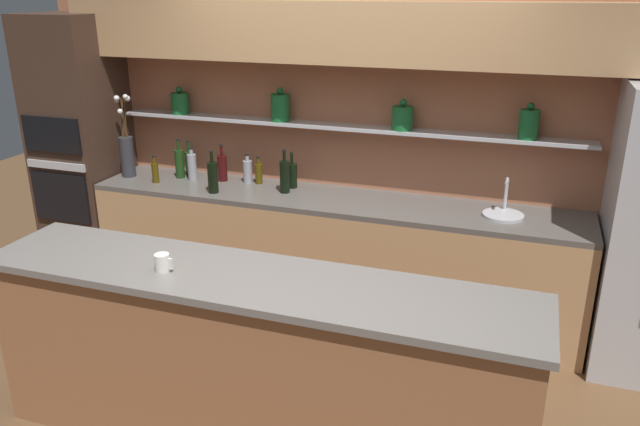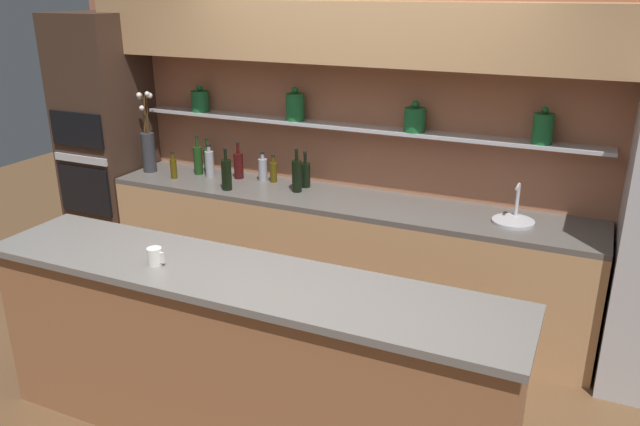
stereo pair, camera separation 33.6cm
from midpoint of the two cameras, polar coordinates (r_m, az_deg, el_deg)
ground_plane at (r=3.98m, az=-6.13°, el=-17.03°), size 12.00×12.00×0.00m
back_wall_unit at (r=4.68m, az=1.13°, el=9.67°), size 5.20×0.44×2.60m
back_counter_unit at (r=4.77m, az=-1.18°, el=-3.85°), size 3.70×0.62×0.92m
island_counter at (r=3.43m, az=-9.00°, el=-13.47°), size 2.93×0.61×1.02m
oven_tower at (r=5.66m, az=-22.56°, el=5.29°), size 0.63×0.64×2.20m
flower_vase at (r=5.36m, az=-18.99°, el=5.30°), size 0.14×0.16×0.68m
sink_fixture at (r=4.36m, az=14.33°, el=-0.01°), size 0.28×0.28×0.25m
bottle_wine_0 at (r=5.07m, az=-10.82°, el=4.10°), size 0.08×0.08×0.30m
bottle_wine_1 at (r=4.78m, az=-11.78°, el=3.23°), size 0.08×0.08×0.33m
bottle_wine_2 at (r=5.27m, az=-13.67°, el=4.48°), size 0.07×0.07×0.29m
bottle_spirit_3 at (r=5.14m, az=-13.47°, el=4.15°), size 0.07×0.07×0.27m
bottle_wine_4 at (r=4.82m, az=-4.58°, el=3.47°), size 0.08×0.08×0.28m
bottle_oil_5 at (r=5.15m, az=-16.67°, el=3.62°), size 0.05×0.05×0.22m
bottle_wine_6 at (r=4.70m, az=-5.31°, el=3.35°), size 0.07×0.07×0.34m
bottle_wine_7 at (r=5.22m, az=-14.54°, el=4.42°), size 0.07×0.07×0.32m
bottle_oil_8 at (r=4.95m, az=-7.57°, el=3.66°), size 0.06×0.06×0.22m
bottle_spirit_9 at (r=4.99m, az=-8.57°, el=3.81°), size 0.07×0.07×0.24m
coffee_mug at (r=3.33m, az=-17.06°, el=-4.41°), size 0.10×0.08×0.09m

